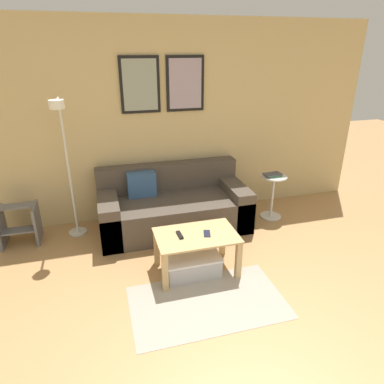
{
  "coord_description": "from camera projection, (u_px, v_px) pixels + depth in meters",
  "views": [
    {
      "loc": [
        -0.94,
        -1.22,
        2.2
      ],
      "look_at": [
        -0.08,
        1.83,
        0.85
      ],
      "focal_mm": 32.0,
      "sensor_mm": 36.0,
      "label": 1
    }
  ],
  "objects": [
    {
      "name": "coffee_table",
      "position": [
        196.0,
        242.0,
        3.52
      ],
      "size": [
        0.83,
        0.53,
        0.44
      ],
      "color": "tan",
      "rests_on": "ground_plane"
    },
    {
      "name": "area_rug",
      "position": [
        207.0,
        302.0,
        3.19
      ],
      "size": [
        1.43,
        0.84,
        0.01
      ],
      "primitive_type": "cube",
      "color": "#A39989",
      "rests_on": "ground_plane"
    },
    {
      "name": "storage_bin",
      "position": [
        192.0,
        264.0,
        3.56
      ],
      "size": [
        0.58,
        0.36,
        0.22
      ],
      "color": "#B2B2B7",
      "rests_on": "ground_plane"
    },
    {
      "name": "book_stack",
      "position": [
        273.0,
        175.0,
        4.56
      ],
      "size": [
        0.24,
        0.16,
        0.04
      ],
      "color": "#387F4C",
      "rests_on": "side_table"
    },
    {
      "name": "wall_back",
      "position": [
        170.0,
        122.0,
        4.49
      ],
      "size": [
        5.6,
        0.09,
        2.55
      ],
      "color": "tan",
      "rests_on": "ground_plane"
    },
    {
      "name": "cell_phone",
      "position": [
        207.0,
        233.0,
        3.49
      ],
      "size": [
        0.1,
        0.15,
        0.01
      ],
      "primitive_type": "cube",
      "rotation": [
        0.0,
        0.0,
        -0.26
      ],
      "color": "#1E2338",
      "rests_on": "coffee_table"
    },
    {
      "name": "couch",
      "position": [
        173.0,
        207.0,
        4.45
      ],
      "size": [
        1.88,
        0.89,
        0.78
      ],
      "color": "#4C4238",
      "rests_on": "ground_plane"
    },
    {
      "name": "side_table",
      "position": [
        273.0,
        193.0,
        4.66
      ],
      "size": [
        0.34,
        0.34,
        0.61
      ],
      "color": "silver",
      "rests_on": "ground_plane"
    },
    {
      "name": "floor_lamp",
      "position": [
        65.0,
        155.0,
        3.85
      ],
      "size": [
        0.22,
        0.47,
        1.7
      ],
      "color": "silver",
      "rests_on": "ground_plane"
    },
    {
      "name": "remote_control",
      "position": [
        180.0,
        235.0,
        3.45
      ],
      "size": [
        0.05,
        0.15,
        0.02
      ],
      "primitive_type": "cube",
      "rotation": [
        0.0,
        0.0,
        0.05
      ],
      "color": "black",
      "rests_on": "coffee_table"
    },
    {
      "name": "step_stool",
      "position": [
        19.0,
        224.0,
        4.08
      ],
      "size": [
        0.43,
        0.36,
        0.47
      ],
      "color": "slate",
      "rests_on": "ground_plane"
    }
  ]
}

